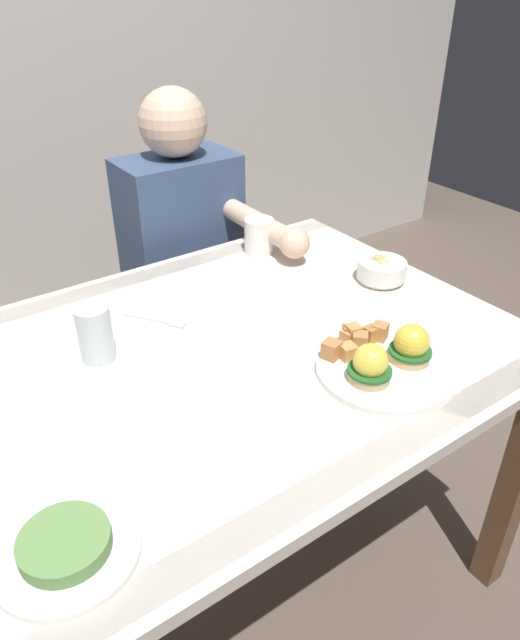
# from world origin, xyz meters

# --- Properties ---
(ground_plane) EXTENTS (6.00, 6.00, 0.00)m
(ground_plane) POSITION_xyz_m (0.00, 0.00, 0.00)
(ground_plane) COLOR brown
(dining_table) EXTENTS (1.20, 0.90, 0.74)m
(dining_table) POSITION_xyz_m (0.00, 0.00, 0.63)
(dining_table) COLOR silver
(dining_table) RESTS_ON ground_plane
(eggs_benedict_plate) EXTENTS (0.27, 0.27, 0.09)m
(eggs_benedict_plate) POSITION_xyz_m (0.21, -0.24, 0.77)
(eggs_benedict_plate) COLOR white
(eggs_benedict_plate) RESTS_ON dining_table
(fruit_bowl) EXTENTS (0.12, 0.12, 0.06)m
(fruit_bowl) POSITION_xyz_m (0.47, 0.03, 0.77)
(fruit_bowl) COLOR white
(fruit_bowl) RESTS_ON dining_table
(coffee_mug) EXTENTS (0.11, 0.08, 0.09)m
(coffee_mug) POSITION_xyz_m (0.33, 0.35, 0.79)
(coffee_mug) COLOR white
(coffee_mug) RESTS_ON dining_table
(fork) EXTENTS (0.10, 0.14, 0.00)m
(fork) POSITION_xyz_m (-0.07, 0.18, 0.74)
(fork) COLOR silver
(fork) RESTS_ON dining_table
(water_glass_near) EXTENTS (0.07, 0.07, 0.12)m
(water_glass_near) POSITION_xyz_m (-0.23, 0.12, 0.79)
(water_glass_near) COLOR silver
(water_glass_near) RESTS_ON dining_table
(side_plate) EXTENTS (0.20, 0.20, 0.04)m
(side_plate) POSITION_xyz_m (-0.44, -0.29, 0.75)
(side_plate) COLOR white
(side_plate) RESTS_ON dining_table
(diner_person) EXTENTS (0.34, 0.54, 1.14)m
(diner_person) POSITION_xyz_m (0.24, 0.60, 0.65)
(diner_person) COLOR #33333D
(diner_person) RESTS_ON ground_plane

